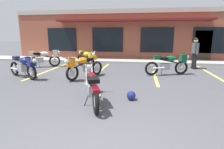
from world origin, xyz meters
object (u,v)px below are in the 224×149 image
(motorcycle_black_cruiser, at_px, (24,66))
(motorcycle_green_cafe_racer, at_px, (83,66))
(motorcycle_red_sportbike, at_px, (43,58))
(motorcycle_silver_naked, at_px, (169,64))
(helmet_on_pavement, at_px, (131,96))
(motorcycle_foreground_classic, at_px, (92,86))
(motorcycle_orange_scrambler, at_px, (86,58))
(person_in_black_shirt, at_px, (195,51))

(motorcycle_black_cruiser, relative_size, motorcycle_green_cafe_racer, 1.01)
(motorcycle_red_sportbike, bearing_deg, motorcycle_silver_naked, -8.77)
(motorcycle_black_cruiser, relative_size, motorcycle_silver_naked, 0.94)
(motorcycle_red_sportbike, bearing_deg, helmet_on_pavement, -41.45)
(motorcycle_foreground_classic, relative_size, helmet_on_pavement, 7.74)
(motorcycle_red_sportbike, relative_size, motorcycle_orange_scrambler, 1.16)
(motorcycle_foreground_classic, bearing_deg, person_in_black_shirt, 54.65)
(motorcycle_silver_naked, bearing_deg, person_in_black_shirt, 49.49)
(motorcycle_green_cafe_racer, relative_size, helmet_on_pavement, 7.32)
(motorcycle_orange_scrambler, bearing_deg, person_in_black_shirt, 4.57)
(motorcycle_black_cruiser, bearing_deg, motorcycle_red_sportbike, 102.23)
(motorcycle_red_sportbike, xyz_separation_m, motorcycle_black_cruiser, (0.57, -2.64, 0.00))
(motorcycle_silver_naked, height_order, motorcycle_green_cafe_racer, same)
(motorcycle_red_sportbike, relative_size, person_in_black_shirt, 1.16)
(motorcycle_orange_scrambler, distance_m, person_in_black_shirt, 5.96)
(motorcycle_red_sportbike, height_order, person_in_black_shirt, person_in_black_shirt)
(motorcycle_foreground_classic, relative_size, motorcycle_red_sportbike, 1.03)
(motorcycle_red_sportbike, bearing_deg, motorcycle_green_cafe_racer, -36.48)
(motorcycle_foreground_classic, relative_size, motorcycle_green_cafe_racer, 1.06)
(motorcycle_foreground_classic, xyz_separation_m, motorcycle_red_sportbike, (-4.23, 5.04, 0.07))
(motorcycle_foreground_classic, distance_m, motorcycle_green_cafe_racer, 2.96)
(person_in_black_shirt, bearing_deg, motorcycle_green_cafe_racer, -149.58)
(person_in_black_shirt, height_order, helmet_on_pavement, person_in_black_shirt)
(motorcycle_red_sportbike, bearing_deg, motorcycle_orange_scrambler, 7.22)
(motorcycle_green_cafe_racer, bearing_deg, motorcycle_black_cruiser, -172.28)
(motorcycle_black_cruiser, bearing_deg, motorcycle_foreground_classic, -33.18)
(motorcycle_orange_scrambler, bearing_deg, motorcycle_red_sportbike, -172.78)
(motorcycle_silver_naked, bearing_deg, motorcycle_red_sportbike, 171.23)
(motorcycle_green_cafe_racer, xyz_separation_m, person_in_black_shirt, (5.25, 3.08, 0.42))
(motorcycle_foreground_classic, height_order, person_in_black_shirt, person_in_black_shirt)
(motorcycle_foreground_classic, height_order, motorcycle_red_sportbike, same)
(motorcycle_red_sportbike, distance_m, helmet_on_pavement, 7.03)
(motorcycle_foreground_classic, height_order, motorcycle_silver_naked, same)
(motorcycle_foreground_classic, relative_size, motorcycle_orange_scrambler, 1.20)
(motorcycle_black_cruiser, bearing_deg, motorcycle_green_cafe_racer, 7.72)
(motorcycle_red_sportbike, xyz_separation_m, motorcycle_silver_naked, (6.80, -1.05, 0.00))
(motorcycle_silver_naked, xyz_separation_m, motorcycle_green_cafe_racer, (-3.69, -1.25, 0.00))
(motorcycle_orange_scrambler, xyz_separation_m, person_in_black_shirt, (5.92, 0.47, 0.42))
(motorcycle_red_sportbike, distance_m, motorcycle_orange_scrambler, 2.46)
(helmet_on_pavement, bearing_deg, motorcycle_green_cafe_racer, 132.51)
(motorcycle_red_sportbike, height_order, motorcycle_silver_naked, same)
(motorcycle_red_sportbike, distance_m, motorcycle_black_cruiser, 2.71)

